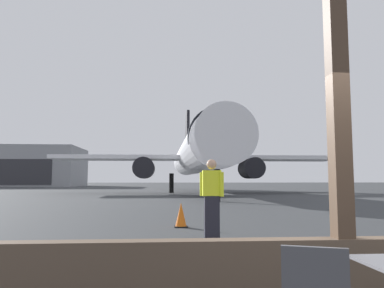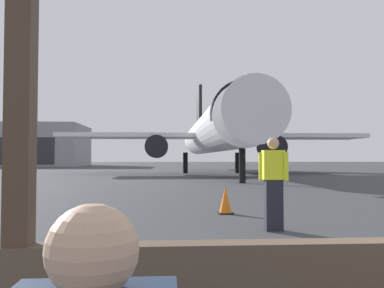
# 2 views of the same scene
# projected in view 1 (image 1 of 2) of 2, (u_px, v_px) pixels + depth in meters

# --- Properties ---
(ground_plane) EXTENTS (220.00, 220.00, 0.00)m
(ground_plane) POSITION_uv_depth(u_px,v_px,m) (181.00, 191.00, 43.79)
(ground_plane) COLOR #383A3D
(window_frame) EXTENTS (8.41, 0.24, 3.78)m
(window_frame) POSITION_uv_depth(u_px,v_px,m) (341.00, 178.00, 4.20)
(window_frame) COLOR brown
(window_frame) RESTS_ON ground
(airplane) EXTENTS (26.76, 34.14, 10.36)m
(airplane) POSITION_uv_depth(u_px,v_px,m) (197.00, 155.00, 35.52)
(airplane) COLOR silver
(airplane) RESTS_ON ground
(ground_crew_worker) EXTENTS (0.49, 0.35, 1.74)m
(ground_crew_worker) POSITION_uv_depth(u_px,v_px,m) (212.00, 198.00, 8.09)
(ground_crew_worker) COLOR black
(ground_crew_worker) RESTS_ON ground
(traffic_cone) EXTENTS (0.36, 0.36, 0.67)m
(traffic_cone) POSITION_uv_depth(u_px,v_px,m) (181.00, 215.00, 10.29)
(traffic_cone) COLOR orange
(traffic_cone) RESTS_ON ground
(distant_hangar) EXTENTS (21.07, 14.82, 7.36)m
(distant_hangar) POSITION_uv_depth(u_px,v_px,m) (24.00, 167.00, 71.32)
(distant_hangar) COLOR gray
(distant_hangar) RESTS_ON ground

